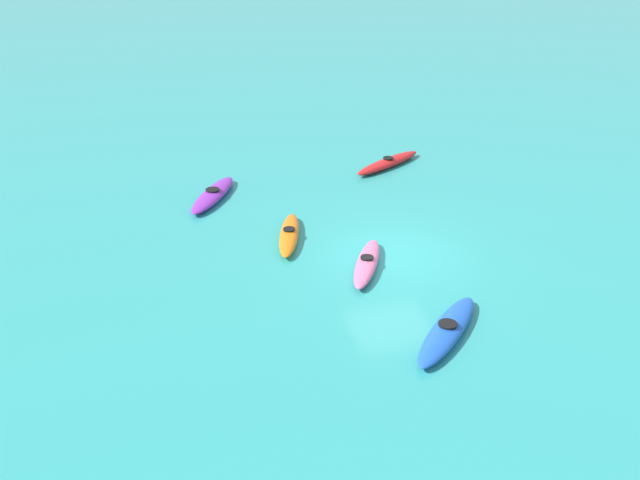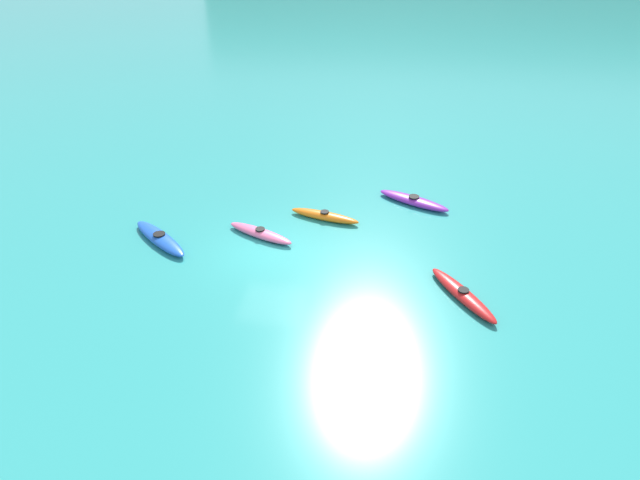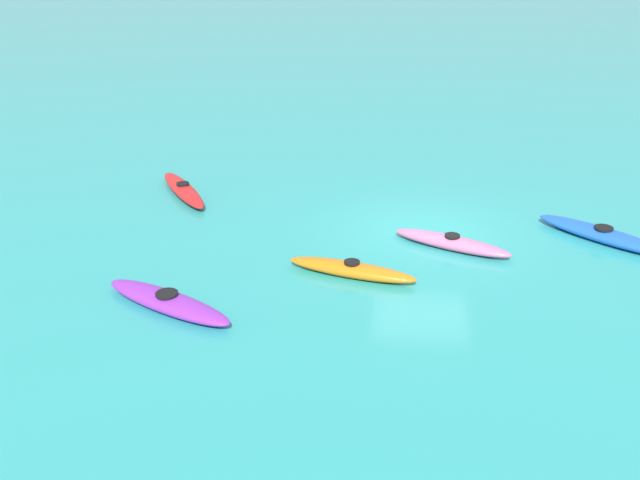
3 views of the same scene
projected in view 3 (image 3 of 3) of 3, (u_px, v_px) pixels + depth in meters
name	position (u px, v px, depth m)	size (l,w,h in m)	color
ground_plane	(425.00, 232.00, 18.56)	(600.00, 600.00, 0.00)	teal
kayak_orange	(352.00, 270.00, 16.14)	(3.03, 1.33, 0.37)	orange
kayak_blue	(603.00, 235.00, 17.97)	(3.11, 2.83, 0.37)	blue
kayak_pink	(452.00, 243.00, 17.52)	(2.94, 1.78, 0.37)	pink
kayak_purple	(168.00, 302.00, 14.77)	(3.26, 2.20, 0.37)	purple
kayak_red	(183.00, 190.00, 21.04)	(2.32, 3.17, 0.37)	red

